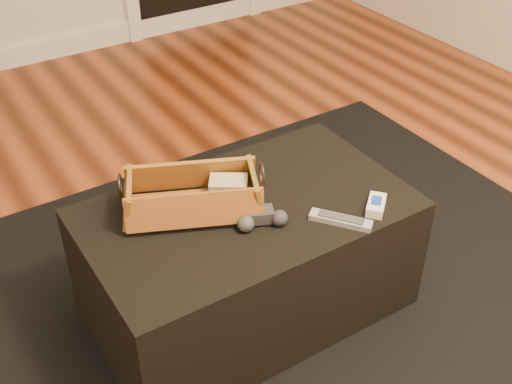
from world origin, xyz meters
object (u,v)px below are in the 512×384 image
tv_remote (187,206)px  wicker_basket (193,196)px  silver_remote (341,220)px  cream_gadget (376,205)px  ottoman (247,258)px  game_controller (262,218)px

tv_remote → wicker_basket: (0.03, 0.01, 0.02)m
silver_remote → cream_gadget: 0.13m
tv_remote → silver_remote: bearing=-20.1°
ottoman → cream_gadget: 0.45m
game_controller → silver_remote: game_controller is taller
game_controller → ottoman: bearing=83.9°
wicker_basket → silver_remote: (0.34, -0.29, -0.04)m
tv_remote → cream_gadget: bearing=-12.5°
tv_remote → cream_gadget: size_ratio=2.05×
game_controller → cream_gadget: game_controller is taller
wicker_basket → silver_remote: 0.44m
ottoman → silver_remote: size_ratio=5.77×
tv_remote → game_controller: 0.23m
tv_remote → ottoman: bearing=-4.2°
tv_remote → wicker_basket: 0.03m
wicker_basket → cream_gadget: bearing=-32.4°
game_controller → silver_remote: (0.20, -0.11, -0.01)m
wicker_basket → game_controller: (0.13, -0.17, -0.02)m
wicker_basket → game_controller: wicker_basket is taller
tv_remote → game_controller: bearing=-28.8°
tv_remote → silver_remote: tv_remote is taller
ottoman → tv_remote: tv_remote is taller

